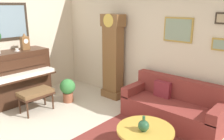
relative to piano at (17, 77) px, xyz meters
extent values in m
cube|color=#33281E|center=(-0.30, 0.00, 1.24)|extent=(0.03, 1.10, 0.84)
cube|color=#7A93A3|center=(-0.29, 0.00, 1.24)|extent=(0.01, 0.98, 0.72)
cube|color=beige|center=(2.23, 1.98, 0.79)|extent=(5.30, 0.10, 2.80)
cube|color=#B28E3D|center=(2.98, 1.92, 1.14)|extent=(0.60, 0.03, 0.48)
cube|color=gray|center=(2.98, 1.90, 1.14)|extent=(0.54, 0.01, 0.42)
cube|color=#33281E|center=(3.78, 1.92, 1.39)|extent=(0.24, 0.03, 0.20)
cube|color=tan|center=(3.78, 1.90, 1.39)|extent=(0.18, 0.01, 0.14)
cube|color=#B28E3D|center=(3.78, 1.92, 0.94)|extent=(0.26, 0.03, 0.22)
cube|color=gray|center=(3.78, 1.90, 0.94)|extent=(0.20, 0.01, 0.16)
cube|color=#3D2316|center=(-0.02, 0.00, -0.01)|extent=(0.60, 1.44, 1.22)
cube|color=#3D2316|center=(0.41, 0.00, 0.07)|extent=(0.28, 1.38, 0.04)
cube|color=white|center=(0.41, 0.00, 0.13)|extent=(0.26, 1.32, 0.08)
cube|color=#3D2316|center=(0.30, 0.00, 0.37)|extent=(0.03, 1.20, 0.20)
cube|color=#3D2316|center=(0.80, -0.02, -0.23)|extent=(0.42, 0.70, 0.04)
cube|color=brown|center=(0.80, -0.02, -0.17)|extent=(0.40, 0.68, 0.08)
cylinder|color=#3D2316|center=(0.96, -0.32, -0.43)|extent=(0.04, 0.04, 0.36)
cylinder|color=#3D2316|center=(0.96, 0.28, -0.43)|extent=(0.04, 0.04, 0.36)
cylinder|color=#3D2316|center=(0.64, -0.32, -0.43)|extent=(0.04, 0.04, 0.36)
cylinder|color=#3D2316|center=(0.64, 0.28, -0.43)|extent=(0.04, 0.04, 0.36)
cube|color=brown|center=(1.47, 1.70, -0.52)|extent=(0.52, 0.34, 0.18)
cube|color=brown|center=(1.47, 1.70, 0.28)|extent=(0.44, 0.28, 1.78)
cube|color=brown|center=(1.47, 1.70, 1.27)|extent=(0.52, 0.32, 0.28)
cylinder|color=gold|center=(1.47, 1.54, 1.27)|extent=(0.30, 0.02, 0.30)
cylinder|color=gold|center=(1.47, 1.65, 0.34)|extent=(0.03, 0.03, 0.70)
cube|color=maroon|center=(3.20, 1.45, -0.40)|extent=(1.90, 0.80, 0.42)
cube|color=maroon|center=(3.20, 1.75, 0.01)|extent=(1.90, 0.20, 0.44)
cube|color=maroon|center=(2.34, 1.45, -0.11)|extent=(0.18, 0.80, 0.20)
cube|color=maroon|center=(4.06, 1.45, -0.11)|extent=(0.18, 0.80, 0.20)
cube|color=maroon|center=(2.90, 1.59, -0.03)|extent=(0.34, 0.12, 0.32)
cylinder|color=gold|center=(3.35, 0.33, -0.23)|extent=(0.88, 0.88, 0.04)
torus|color=#3D2316|center=(3.35, 0.33, -0.23)|extent=(0.88, 0.88, 0.04)
cylinder|color=#3D2316|center=(3.35, 0.69, -0.43)|extent=(0.04, 0.04, 0.36)
cylinder|color=#3D2316|center=(2.99, 0.33, -0.43)|extent=(0.04, 0.04, 0.36)
cube|color=brown|center=(0.00, 0.27, 0.75)|extent=(0.12, 0.18, 0.30)
cylinder|color=white|center=(0.06, 0.27, 0.80)|extent=(0.01, 0.11, 0.11)
cone|color=brown|center=(0.00, 0.27, 0.94)|extent=(0.10, 0.10, 0.08)
cylinder|color=white|center=(0.05, 0.04, 0.60)|extent=(0.12, 0.12, 0.01)
cylinder|color=white|center=(0.05, 0.04, 0.63)|extent=(0.08, 0.08, 0.06)
cylinder|color=#234C33|center=(3.36, 0.25, -0.21)|extent=(0.09, 0.09, 0.01)
sphere|color=#285638|center=(3.36, 0.25, -0.13)|extent=(0.17, 0.17, 0.17)
cylinder|color=#285638|center=(3.36, 0.25, -0.01)|extent=(0.04, 0.04, 0.08)
cylinder|color=#935138|center=(0.89, 0.76, -0.50)|extent=(0.24, 0.24, 0.22)
sphere|color=#387F3D|center=(0.89, 0.76, -0.23)|extent=(0.36, 0.36, 0.36)
camera|label=1|loc=(5.08, -2.37, 1.61)|focal=37.30mm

